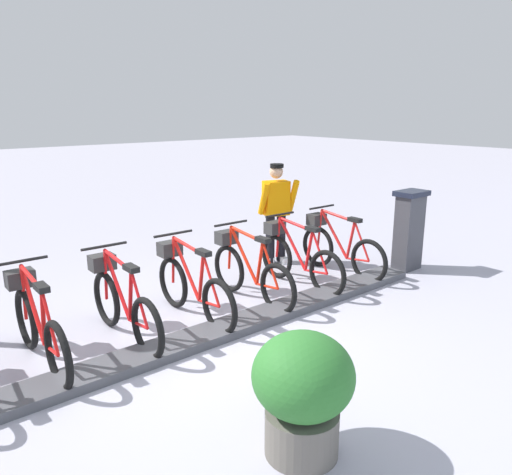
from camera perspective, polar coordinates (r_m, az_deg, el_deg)
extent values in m
plane|color=#A09EAC|center=(5.75, -6.05, -11.63)|extent=(60.00, 60.00, 0.00)
cube|color=#47474C|center=(5.73, -6.06, -11.18)|extent=(0.44, 7.14, 0.10)
cube|color=#38383D|center=(8.31, 17.04, 0.50)|extent=(0.28, 0.44, 1.20)
cube|color=#194C8C|center=(8.31, 16.36, 3.04)|extent=(0.03, 0.30, 0.40)
cube|color=black|center=(8.18, 17.38, 4.85)|extent=(0.36, 0.52, 0.08)
torus|color=black|center=(7.56, 12.79, -2.67)|extent=(0.67, 0.08, 0.67)
torus|color=black|center=(8.22, 7.08, -1.01)|extent=(0.67, 0.08, 0.67)
cylinder|color=red|center=(7.92, 8.91, 0.42)|extent=(0.60, 0.05, 0.70)
cylinder|color=red|center=(7.71, 10.78, -0.32)|extent=(0.16, 0.05, 0.61)
cylinder|color=red|center=(7.82, 9.33, 2.47)|extent=(0.69, 0.05, 0.11)
cylinder|color=red|center=(7.70, 11.54, -2.51)|extent=(0.43, 0.04, 0.09)
cylinder|color=red|center=(7.58, 12.01, -0.44)|extent=(0.33, 0.04, 0.56)
cylinder|color=red|center=(8.12, 7.30, 1.03)|extent=(0.10, 0.04, 0.62)
cube|color=black|center=(7.60, 11.24, 1.99)|extent=(0.22, 0.10, 0.06)
cylinder|color=black|center=(8.03, 7.53, 3.48)|extent=(0.04, 0.54, 0.03)
cube|color=#2D2D2D|center=(8.15, 6.92, 2.08)|extent=(0.20, 0.28, 0.18)
torus|color=black|center=(6.89, 8.15, -4.14)|extent=(0.67, 0.08, 0.67)
torus|color=black|center=(7.61, 2.38, -2.19)|extent=(0.67, 0.08, 0.67)
cylinder|color=red|center=(7.29, 4.17, -0.69)|extent=(0.60, 0.05, 0.70)
cylinder|color=red|center=(7.06, 6.06, -1.54)|extent=(0.16, 0.05, 0.61)
cylinder|color=red|center=(7.17, 4.55, 1.52)|extent=(0.69, 0.05, 0.11)
cylinder|color=red|center=(7.04, 6.88, -3.93)|extent=(0.43, 0.04, 0.09)
cylinder|color=red|center=(6.91, 7.31, -1.70)|extent=(0.33, 0.04, 0.56)
cylinder|color=red|center=(7.50, 2.55, 0.00)|extent=(0.10, 0.04, 0.62)
cube|color=black|center=(6.94, 6.48, 0.98)|extent=(0.22, 0.10, 0.06)
cylinder|color=black|center=(7.40, 2.74, 2.64)|extent=(0.04, 0.54, 0.03)
cube|color=#2D2D2D|center=(7.53, 2.16, 1.13)|extent=(0.20, 0.28, 0.18)
torus|color=black|center=(6.29, 2.54, -5.89)|extent=(0.67, 0.08, 0.67)
torus|color=black|center=(7.06, -3.10, -3.55)|extent=(0.67, 0.08, 0.67)
cylinder|color=red|center=(6.72, -1.42, -2.00)|extent=(0.60, 0.05, 0.70)
cylinder|color=red|center=(6.47, 0.43, -2.97)|extent=(0.16, 0.05, 0.61)
cylinder|color=red|center=(6.59, -1.12, 0.38)|extent=(0.69, 0.05, 0.11)
cylinder|color=red|center=(6.45, 1.28, -5.60)|extent=(0.43, 0.04, 0.09)
cylinder|color=red|center=(6.31, 1.65, -3.19)|extent=(0.33, 0.04, 0.56)
cylinder|color=red|center=(6.95, -2.99, -1.20)|extent=(0.10, 0.04, 0.62)
cube|color=black|center=(6.33, 0.78, -0.26)|extent=(0.22, 0.10, 0.06)
cylinder|color=black|center=(6.84, -2.89, 1.63)|extent=(0.04, 0.54, 0.03)
cube|color=#2D2D2D|center=(6.98, -3.40, 0.02)|extent=(0.20, 0.28, 0.18)
torus|color=black|center=(5.76, -4.22, -7.90)|extent=(0.67, 0.08, 0.67)
torus|color=black|center=(6.59, -9.46, -5.08)|extent=(0.67, 0.08, 0.67)
cylinder|color=red|center=(6.22, -8.00, -3.51)|extent=(0.60, 0.05, 0.70)
cylinder|color=red|center=(5.96, -6.28, -4.64)|extent=(0.16, 0.05, 0.61)
cylinder|color=red|center=(6.09, -7.81, -0.96)|extent=(0.69, 0.05, 0.11)
cylinder|color=red|center=(5.93, -5.40, -7.51)|extent=(0.43, 0.04, 0.09)
cylinder|color=red|center=(5.78, -5.14, -4.94)|extent=(0.33, 0.04, 0.56)
cylinder|color=red|center=(6.47, -9.44, -2.59)|extent=(0.10, 0.04, 0.62)
cube|color=black|center=(5.81, -6.05, -1.72)|extent=(0.22, 0.10, 0.06)
cylinder|color=black|center=(6.35, -9.44, 0.43)|extent=(0.04, 0.54, 0.03)
cube|color=#2D2D2D|center=(6.50, -9.84, -1.27)|extent=(0.20, 0.28, 0.18)
torus|color=black|center=(5.33, -12.29, -10.13)|extent=(0.67, 0.08, 0.67)
torus|color=black|center=(6.22, -16.71, -6.74)|extent=(0.67, 0.08, 0.67)
cylinder|color=red|center=(5.83, -15.61, -5.19)|extent=(0.60, 0.05, 0.70)
cylinder|color=red|center=(5.54, -14.15, -6.51)|extent=(0.16, 0.05, 0.61)
cylinder|color=red|center=(5.68, -15.57, -2.51)|extent=(0.69, 0.05, 0.11)
cylinder|color=red|center=(5.52, -13.29, -9.62)|extent=(0.43, 0.04, 0.09)
cylinder|color=red|center=(5.35, -13.20, -6.91)|extent=(0.33, 0.04, 0.56)
cylinder|color=red|center=(6.09, -16.81, -4.13)|extent=(0.10, 0.04, 0.62)
cube|color=black|center=(5.38, -14.10, -3.42)|extent=(0.22, 0.10, 0.06)
cylinder|color=black|center=(5.97, -16.95, -0.95)|extent=(0.04, 0.54, 0.03)
cube|color=#2D2D2D|center=(6.12, -17.19, -2.71)|extent=(0.20, 0.28, 0.18)
torus|color=black|center=(5.03, -21.66, -12.43)|extent=(0.67, 0.08, 0.67)
torus|color=black|center=(5.97, -24.77, -8.45)|extent=(0.67, 0.08, 0.67)
cylinder|color=red|center=(5.56, -24.18, -6.96)|extent=(0.60, 0.05, 0.70)
cylinder|color=red|center=(5.26, -23.14, -8.47)|extent=(0.16, 0.05, 0.61)
cylinder|color=red|center=(5.40, -24.34, -4.19)|extent=(0.69, 0.05, 0.11)
cylinder|color=red|center=(5.23, -22.36, -11.79)|extent=(0.43, 0.04, 0.09)
cylinder|color=red|center=(5.06, -22.49, -8.99)|extent=(0.33, 0.04, 0.56)
cylinder|color=red|center=(5.83, -25.02, -5.76)|extent=(0.10, 0.04, 0.62)
cube|color=black|center=(5.09, -23.32, -5.27)|extent=(0.22, 0.10, 0.06)
cylinder|color=black|center=(5.70, -25.33, -2.47)|extent=(0.04, 0.54, 0.03)
cube|color=#2D2D2D|center=(5.86, -25.36, -4.27)|extent=(0.20, 0.28, 0.18)
cube|color=white|center=(8.44, 3.08, -2.52)|extent=(0.28, 0.18, 0.10)
cube|color=white|center=(8.45, 1.38, -2.47)|extent=(0.28, 0.18, 0.10)
cylinder|color=black|center=(8.38, 2.88, 0.06)|extent=(0.15, 0.15, 0.82)
cylinder|color=black|center=(8.30, 1.63, -0.07)|extent=(0.15, 0.15, 0.82)
cube|color=orange|center=(8.20, 2.30, 4.53)|extent=(0.37, 0.46, 0.56)
cylinder|color=orange|center=(8.21, 4.25, 4.73)|extent=(0.35, 0.19, 0.57)
cylinder|color=orange|center=(8.00, 0.91, 4.49)|extent=(0.35, 0.19, 0.57)
sphere|color=tan|center=(8.13, 2.33, 7.52)|extent=(0.22, 0.22, 0.22)
cylinder|color=black|center=(8.10, 2.40, 8.20)|extent=(0.22, 0.22, 0.06)
cylinder|color=#59544C|center=(4.04, 5.24, -21.27)|extent=(0.56, 0.56, 0.35)
ellipsoid|color=#2A6A29|center=(3.78, 5.41, -15.42)|extent=(0.76, 0.76, 0.64)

